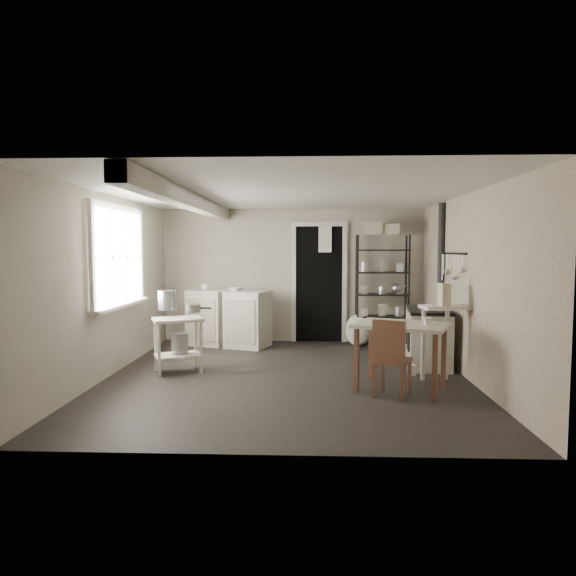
{
  "coord_description": "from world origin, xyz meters",
  "views": [
    {
      "loc": [
        0.27,
        -6.39,
        1.61
      ],
      "look_at": [
        0.0,
        0.3,
        1.1
      ],
      "focal_mm": 32.0,
      "sensor_mm": 36.0,
      "label": 1
    }
  ],
  "objects_px": {
    "shelf_rack": "(382,289)",
    "chair": "(393,353)",
    "base_cabinets": "(229,318)",
    "work_table": "(401,357)",
    "stockpot": "(167,300)",
    "prep_table": "(178,342)",
    "stove": "(428,334)",
    "flour_sack": "(359,332)"
  },
  "relations": [
    {
      "from": "stove",
      "to": "chair",
      "type": "bearing_deg",
      "value": -109.03
    },
    {
      "from": "chair",
      "to": "flour_sack",
      "type": "height_order",
      "value": "chair"
    },
    {
      "from": "flour_sack",
      "to": "chair",
      "type": "bearing_deg",
      "value": -88.38
    },
    {
      "from": "base_cabinets",
      "to": "shelf_rack",
      "type": "relative_size",
      "value": 0.76
    },
    {
      "from": "stockpot",
      "to": "stove",
      "type": "xyz_separation_m",
      "value": [
        3.51,
        0.43,
        -0.5
      ]
    },
    {
      "from": "shelf_rack",
      "to": "flour_sack",
      "type": "bearing_deg",
      "value": -167.97
    },
    {
      "from": "base_cabinets",
      "to": "work_table",
      "type": "height_order",
      "value": "base_cabinets"
    },
    {
      "from": "stove",
      "to": "stockpot",
      "type": "bearing_deg",
      "value": -166.31
    },
    {
      "from": "shelf_rack",
      "to": "work_table",
      "type": "xyz_separation_m",
      "value": [
        -0.17,
        -2.73,
        -0.57
      ]
    },
    {
      "from": "shelf_rack",
      "to": "stove",
      "type": "height_order",
      "value": "shelf_rack"
    },
    {
      "from": "stockpot",
      "to": "chair",
      "type": "relative_size",
      "value": 0.29
    },
    {
      "from": "flour_sack",
      "to": "prep_table",
      "type": "bearing_deg",
      "value": -142.96
    },
    {
      "from": "stockpot",
      "to": "base_cabinets",
      "type": "distance_m",
      "value": 1.93
    },
    {
      "from": "flour_sack",
      "to": "stove",
      "type": "bearing_deg",
      "value": -60.05
    },
    {
      "from": "stockpot",
      "to": "base_cabinets",
      "type": "xyz_separation_m",
      "value": [
        0.53,
        1.79,
        -0.48
      ]
    },
    {
      "from": "prep_table",
      "to": "base_cabinets",
      "type": "bearing_deg",
      "value": 78.7
    },
    {
      "from": "stockpot",
      "to": "flour_sack",
      "type": "height_order",
      "value": "stockpot"
    },
    {
      "from": "prep_table",
      "to": "flour_sack",
      "type": "height_order",
      "value": "prep_table"
    },
    {
      "from": "stockpot",
      "to": "stove",
      "type": "height_order",
      "value": "stockpot"
    },
    {
      "from": "stockpot",
      "to": "flour_sack",
      "type": "xyz_separation_m",
      "value": [
        2.7,
        1.84,
        -0.7
      ]
    },
    {
      "from": "prep_table",
      "to": "work_table",
      "type": "relative_size",
      "value": 0.71
    },
    {
      "from": "shelf_rack",
      "to": "stockpot",
      "type": "bearing_deg",
      "value": -147.28
    },
    {
      "from": "shelf_rack",
      "to": "stove",
      "type": "relative_size",
      "value": 1.83
    },
    {
      "from": "prep_table",
      "to": "flour_sack",
      "type": "relative_size",
      "value": 1.35
    },
    {
      "from": "stove",
      "to": "work_table",
      "type": "relative_size",
      "value": 1.0
    },
    {
      "from": "stockpot",
      "to": "chair",
      "type": "xyz_separation_m",
      "value": [
        2.78,
        -1.09,
        -0.45
      ]
    },
    {
      "from": "base_cabinets",
      "to": "work_table",
      "type": "distance_m",
      "value": 3.53
    },
    {
      "from": "stockpot",
      "to": "chair",
      "type": "distance_m",
      "value": 3.02
    },
    {
      "from": "shelf_rack",
      "to": "chair",
      "type": "xyz_separation_m",
      "value": [
        -0.3,
        -3.01,
        -0.46
      ]
    },
    {
      "from": "shelf_rack",
      "to": "prep_table",
      "type": "bearing_deg",
      "value": -144.9
    },
    {
      "from": "base_cabinets",
      "to": "stove",
      "type": "height_order",
      "value": "base_cabinets"
    },
    {
      "from": "stockpot",
      "to": "work_table",
      "type": "height_order",
      "value": "stockpot"
    },
    {
      "from": "prep_table",
      "to": "chair",
      "type": "bearing_deg",
      "value": -21.13
    },
    {
      "from": "base_cabinets",
      "to": "chair",
      "type": "distance_m",
      "value": 3.66
    },
    {
      "from": "stove",
      "to": "base_cabinets",
      "type": "bearing_deg",
      "value": 162.13
    },
    {
      "from": "prep_table",
      "to": "stockpot",
      "type": "height_order",
      "value": "stockpot"
    },
    {
      "from": "flour_sack",
      "to": "shelf_rack",
      "type": "bearing_deg",
      "value": 11.18
    },
    {
      "from": "prep_table",
      "to": "work_table",
      "type": "distance_m",
      "value": 2.85
    },
    {
      "from": "base_cabinets",
      "to": "flour_sack",
      "type": "distance_m",
      "value": 2.18
    },
    {
      "from": "base_cabinets",
      "to": "flour_sack",
      "type": "relative_size",
      "value": 2.67
    },
    {
      "from": "base_cabinets",
      "to": "work_table",
      "type": "xyz_separation_m",
      "value": [
        2.38,
        -2.61,
        -0.08
      ]
    },
    {
      "from": "shelf_rack",
      "to": "chair",
      "type": "relative_size",
      "value": 2.14
    }
  ]
}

